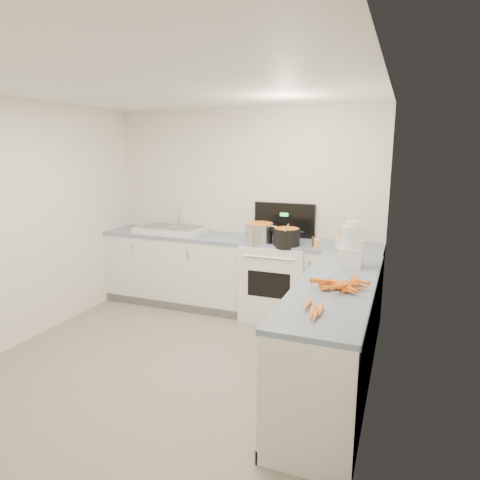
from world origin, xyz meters
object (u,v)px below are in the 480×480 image
(steel_pot, at_px, (260,234))
(food_processor, at_px, (351,247))
(sink, at_px, (171,230))
(spice_jar, at_px, (317,244))
(black_pot, at_px, (287,238))
(mixing_bowl, at_px, (347,241))
(extract_bottle, at_px, (314,241))
(stove, at_px, (277,279))

(steel_pot, distance_m, food_processor, 1.31)
(sink, distance_m, food_processor, 2.54)
(sink, relative_size, spice_jar, 9.21)
(sink, relative_size, food_processor, 2.03)
(black_pot, height_order, spice_jar, black_pot)
(steel_pot, xyz_separation_m, mixing_bowl, (0.98, 0.14, -0.04))
(black_pot, bearing_deg, spice_jar, -7.29)
(mixing_bowl, bearing_deg, food_processor, -80.44)
(mixing_bowl, bearing_deg, spice_jar, -143.29)
(steel_pot, height_order, food_processor, food_processor)
(sink, bearing_deg, black_pot, -6.86)
(extract_bottle, relative_size, spice_jar, 1.19)
(black_pot, height_order, food_processor, food_processor)
(mixing_bowl, relative_size, spice_jar, 3.03)
(food_processor, bearing_deg, black_pot, 140.91)
(stove, height_order, sink, stove)
(mixing_bowl, distance_m, spice_jar, 0.37)
(sink, relative_size, mixing_bowl, 3.04)
(black_pot, xyz_separation_m, mixing_bowl, (0.65, 0.18, -0.02))
(black_pot, bearing_deg, food_processor, -39.09)
(black_pot, height_order, mixing_bowl, black_pot)
(stove, distance_m, black_pot, 0.60)
(steel_pot, relative_size, spice_jar, 3.59)
(black_pot, relative_size, extract_bottle, 2.68)
(steel_pot, bearing_deg, mixing_bowl, 7.99)
(steel_pot, distance_m, spice_jar, 0.69)
(sink, height_order, food_processor, food_processor)
(mixing_bowl, bearing_deg, stove, 179.96)
(stove, distance_m, extract_bottle, 0.70)
(stove, relative_size, extract_bottle, 12.23)
(stove, distance_m, sink, 1.54)
(sink, distance_m, steel_pot, 1.28)
(stove, relative_size, steel_pot, 4.06)
(spice_jar, relative_size, food_processor, 0.22)
(mixing_bowl, bearing_deg, sink, 179.59)
(stove, height_order, steel_pot, stove)
(sink, bearing_deg, food_processor, -19.18)
(black_pot, relative_size, food_processor, 0.71)
(stove, bearing_deg, steel_pot, -142.33)
(sink, xyz_separation_m, steel_pot, (1.27, -0.15, 0.07))
(stove, distance_m, steel_pot, 0.61)
(stove, xyz_separation_m, food_processor, (0.94, -0.82, 0.65))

